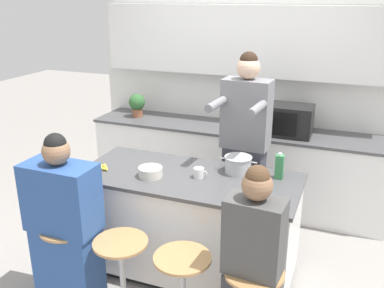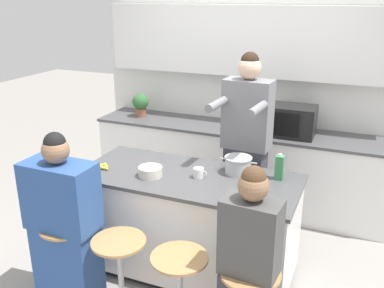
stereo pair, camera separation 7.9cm
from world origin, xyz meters
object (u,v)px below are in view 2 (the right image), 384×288
object	(u,v)px
person_seated_near	(249,274)
juice_carton	(279,167)
bar_stool_center_left	(121,273)
potted_plant	(141,103)
cooking_pot	(238,165)
coffee_cup_near	(198,173)
microwave	(291,121)
person_cooking	(246,154)
bar_stool_leftmost	(69,256)
banana_bunch	(102,166)
kitchen_island	(188,224)
person_wrapped_blanket	(64,226)
fruit_bowl	(150,172)

from	to	relation	value
person_seated_near	juice_carton	size ratio (longest dim) A/B	6.33
bar_stool_center_left	potted_plant	xyz separation A→B (m)	(-0.98, 2.11, 0.70)
cooking_pot	coffee_cup_near	size ratio (longest dim) A/B	2.70
microwave	coffee_cup_near	bearing A→B (deg)	-109.61
person_cooking	microwave	bearing A→B (deg)	74.26
bar_stool_leftmost	bar_stool_center_left	world-z (taller)	same
coffee_cup_near	banana_bunch	distance (m)	0.84
cooking_pot	kitchen_island	bearing A→B (deg)	-149.22
person_wrapped_blanket	coffee_cup_near	xyz separation A→B (m)	(0.82, 0.70, 0.29)
cooking_pot	person_seated_near	bearing A→B (deg)	-68.51
banana_bunch	person_wrapped_blanket	bearing A→B (deg)	-89.22
juice_carton	kitchen_island	bearing A→B (deg)	-162.44
fruit_bowl	cooking_pot	bearing A→B (deg)	28.01
person_seated_near	banana_bunch	size ratio (longest dim) A/B	9.10
bar_stool_center_left	person_cooking	distance (m)	1.53
bar_stool_center_left	banana_bunch	world-z (taller)	banana_bunch
coffee_cup_near	banana_bunch	xyz separation A→B (m)	(-0.83, -0.14, -0.02)
coffee_cup_near	microwave	xyz separation A→B (m)	(0.49, 1.37, 0.12)
person_cooking	potted_plant	xyz separation A→B (m)	(-1.53, 0.80, 0.14)
person_wrapped_blanket	person_seated_near	size ratio (longest dim) A/B	1.02
person_cooking	person_seated_near	world-z (taller)	person_cooking
fruit_bowl	person_seated_near	bearing A→B (deg)	-29.86
person_cooking	cooking_pot	bearing A→B (deg)	-79.38
coffee_cup_near	potted_plant	size ratio (longest dim) A/B	0.42
bar_stool_leftmost	person_wrapped_blanket	xyz separation A→B (m)	(0.00, -0.02, 0.28)
microwave	kitchen_island	bearing A→B (deg)	-112.96
coffee_cup_near	juice_carton	distance (m)	0.65
person_wrapped_blanket	coffee_cup_near	size ratio (longest dim) A/B	11.97
person_seated_near	coffee_cup_near	size ratio (longest dim) A/B	11.75
fruit_bowl	banana_bunch	xyz separation A→B (m)	(-0.45, -0.02, -0.02)
microwave	potted_plant	world-z (taller)	microwave
fruit_bowl	coffee_cup_near	distance (m)	0.39
kitchen_island	person_cooking	size ratio (longest dim) A/B	0.98
person_wrapped_blanket	juice_carton	bearing A→B (deg)	33.60
kitchen_island	coffee_cup_near	bearing A→B (deg)	-1.25
microwave	potted_plant	xyz separation A→B (m)	(-1.80, 0.04, 0.00)
banana_bunch	microwave	world-z (taller)	microwave
coffee_cup_near	microwave	distance (m)	1.46
juice_carton	potted_plant	bearing A→B (deg)	148.30
kitchen_island	person_seated_near	xyz separation A→B (m)	(0.72, -0.70, 0.17)
bar_stool_leftmost	person_seated_near	xyz separation A→B (m)	(1.44, -0.02, 0.26)
bar_stool_center_left	person_wrapped_blanket	bearing A→B (deg)	179.23
kitchen_island	banana_bunch	size ratio (longest dim) A/B	12.05
juice_carton	microwave	bearing A→B (deg)	95.92
bar_stool_leftmost	person_cooking	distance (m)	1.75
bar_stool_leftmost	coffee_cup_near	bearing A→B (deg)	39.85
banana_bunch	juice_carton	xyz separation A→B (m)	(1.43, 0.36, 0.08)
bar_stool_center_left	cooking_pot	xyz separation A→B (m)	(0.60, 0.92, 0.61)
person_wrapped_blanket	coffee_cup_near	bearing A→B (deg)	41.20
person_seated_near	person_wrapped_blanket	bearing A→B (deg)	-175.56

